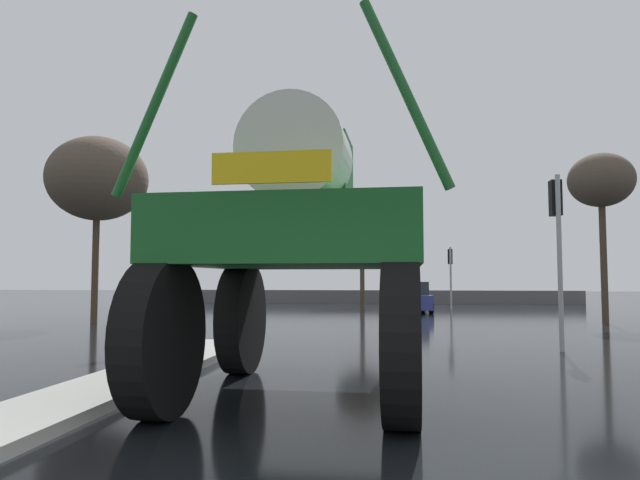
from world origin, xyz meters
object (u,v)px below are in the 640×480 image
sedan_ahead (410,298)px  bare_tree_far_center (362,219)px  oversize_sprayer (303,248)px  traffic_signal_far_left (450,264)px  bare_tree_right (601,182)px  traffic_signal_near_left (185,238)px  bare_tree_left (97,179)px  traffic_signal_near_right (557,223)px

sedan_ahead → bare_tree_far_center: 7.55m
oversize_sprayer → bare_tree_far_center: bare_tree_far_center is taller
traffic_signal_far_left → sedan_ahead: bearing=-124.5°
bare_tree_right → bare_tree_far_center: size_ratio=0.96×
traffic_signal_near_left → bare_tree_left: size_ratio=0.52×
traffic_signal_far_left → bare_tree_far_center: bearing=158.3°
sedan_ahead → traffic_signal_far_left: size_ratio=1.24×
traffic_signal_near_right → bare_tree_right: bare_tree_right is taller
bare_tree_right → bare_tree_far_center: 15.45m
oversize_sprayer → traffic_signal_far_left: 25.03m
bare_tree_left → bare_tree_far_center: (9.24, 14.41, -0.17)m
sedan_ahead → bare_tree_left: bare_tree_left is taller
bare_tree_left → bare_tree_far_center: size_ratio=1.05×
traffic_signal_near_left → bare_tree_left: bearing=132.6°
traffic_signal_near_left → bare_tree_right: size_ratio=0.58×
sedan_ahead → bare_tree_left: 15.70m
traffic_signal_near_left → bare_tree_right: bearing=34.2°
traffic_signal_near_right → bare_tree_left: bare_tree_left is taller
sedan_ahead → traffic_signal_near_right: size_ratio=1.04×
sedan_ahead → traffic_signal_near_left: size_ratio=1.15×
oversize_sprayer → traffic_signal_far_left: oversize_sprayer is taller
traffic_signal_near_left → traffic_signal_near_right: (9.04, -0.01, 0.28)m
sedan_ahead → bare_tree_left: (-11.94, -9.04, 4.74)m
traffic_signal_near_right → bare_tree_left: (-14.97, 6.46, 2.47)m
oversize_sprayer → bare_tree_far_center: 26.83m
traffic_signal_far_left → bare_tree_right: 11.41m
bare_tree_right → oversize_sprayer: bearing=-121.9°
oversize_sprayer → traffic_signal_far_left: size_ratio=1.57×
oversize_sprayer → bare_tree_far_center: (-0.64, 26.63, 3.17)m
oversize_sprayer → bare_tree_left: (-9.88, 12.22, 3.34)m
traffic_signal_near_right → traffic_signal_far_left: 18.90m
traffic_signal_near_right → bare_tree_right: (4.03, 8.89, 2.37)m
oversize_sprayer → bare_tree_right: size_ratio=0.83×
bare_tree_right → bare_tree_left: bearing=-172.7°
bare_tree_far_center → bare_tree_right: bearing=-50.8°
traffic_signal_far_left → bare_tree_right: (4.73, -9.99, 2.85)m
bare_tree_left → oversize_sprayer: bearing=-51.0°
traffic_signal_near_left → bare_tree_right: 16.02m
oversize_sprayer → traffic_signal_near_left: (-3.95, 5.76, 0.60)m
traffic_signal_far_left → bare_tree_far_center: bare_tree_far_center is taller
traffic_signal_near_right → bare_tree_far_center: (-5.72, 20.88, 2.30)m
bare_tree_right → traffic_signal_near_left: bearing=-145.8°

